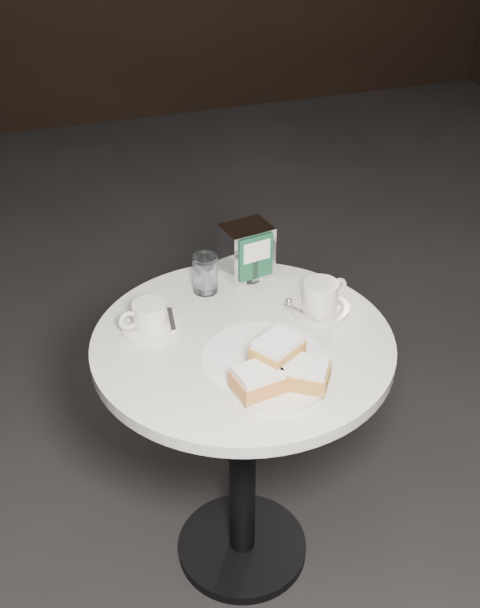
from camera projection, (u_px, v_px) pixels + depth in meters
name	position (u px, v px, depth m)	size (l,w,h in m)	color
ground	(242.00, 550.00, 2.16)	(7.00, 7.00, 0.00)	black
cafe_table	(243.00, 404.00, 1.86)	(0.70, 0.70, 0.74)	black
sugar_spill	(262.00, 356.00, 1.69)	(0.27, 0.27, 0.00)	white
beignet_plate	(280.00, 372.00, 1.59)	(0.23, 0.23, 0.10)	silver
coffee_cup_left	(149.00, 318.00, 1.76)	(0.15, 0.15, 0.07)	white
coffee_cup_right	(321.00, 298.00, 1.83)	(0.18, 0.18, 0.08)	beige
water_glass_left	(205.00, 274.00, 1.89)	(0.07, 0.07, 0.10)	silver
water_glass_right	(248.00, 258.00, 1.94)	(0.08, 0.08, 0.12)	silver
napkin_dispenser	(247.00, 251.00, 1.95)	(0.13, 0.12, 0.14)	silver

